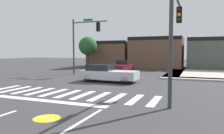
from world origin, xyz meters
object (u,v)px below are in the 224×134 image
(traffic_signal_southeast, at_px, (175,22))
(car_silver, at_px, (108,73))
(car_maroon, at_px, (123,66))
(traffic_signal_northwest, at_px, (84,36))
(roadside_tree, at_px, (88,46))

(traffic_signal_southeast, relative_size, car_silver, 1.26)
(car_maroon, bearing_deg, traffic_signal_southeast, 28.38)
(traffic_signal_northwest, height_order, roadside_tree, traffic_signal_northwest)
(traffic_signal_southeast, distance_m, roadside_tree, 23.00)
(traffic_signal_northwest, xyz_separation_m, roadside_tree, (-4.10, 8.57, -0.82))
(traffic_signal_southeast, relative_size, roadside_tree, 1.22)
(traffic_signal_southeast, distance_m, car_maroon, 16.24)
(roadside_tree, bearing_deg, traffic_signal_southeast, -50.80)
(car_silver, xyz_separation_m, roadside_tree, (-8.71, 12.92, 2.65))
(traffic_signal_northwest, relative_size, car_maroon, 1.29)
(traffic_signal_southeast, bearing_deg, roadside_tree, 39.20)
(traffic_signal_northwest, distance_m, roadside_tree, 9.54)
(car_silver, distance_m, car_maroon, 9.26)
(traffic_signal_northwest, xyz_separation_m, car_maroon, (2.87, 4.75, -3.45))
(traffic_signal_northwest, distance_m, car_silver, 7.23)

